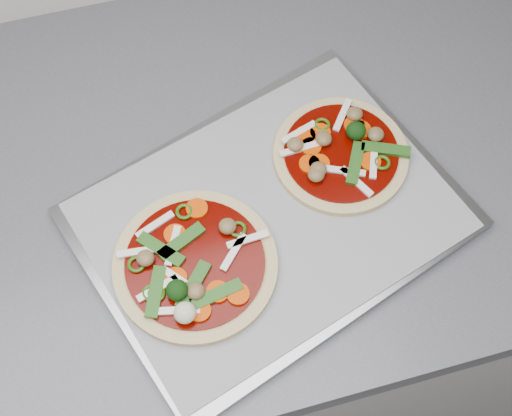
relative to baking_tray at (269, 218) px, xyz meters
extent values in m
cube|color=#B2B2B0|center=(0.16, 0.08, -0.48)|extent=(3.60, 0.60, 0.86)
cube|color=slate|center=(0.16, 0.08, -0.03)|extent=(3.60, 0.60, 0.04)
cube|color=gray|center=(0.00, 0.00, 0.00)|extent=(0.49, 0.42, 0.01)
cube|color=gray|center=(0.00, 0.00, 0.01)|extent=(0.46, 0.39, 0.00)
cylinder|color=#E6C189|center=(-0.10, -0.04, 0.01)|extent=(0.24, 0.24, 0.01)
cylinder|color=#610200|center=(-0.10, -0.04, 0.02)|extent=(0.20, 0.20, 0.00)
cylinder|color=#E55C00|center=(-0.11, -0.08, 0.02)|extent=(0.03, 0.03, 0.00)
ellipsoid|color=brown|center=(-0.05, -0.01, 0.03)|extent=(0.02, 0.02, 0.01)
ellipsoid|color=brown|center=(-0.15, -0.02, 0.03)|extent=(0.02, 0.02, 0.01)
cube|color=white|center=(-0.13, -0.09, 0.02)|extent=(0.05, 0.02, 0.00)
cylinder|color=#E55C00|center=(-0.12, -0.06, 0.02)|extent=(0.03, 0.03, 0.00)
cube|color=white|center=(-0.14, -0.06, 0.02)|extent=(0.05, 0.02, 0.00)
cube|color=white|center=(-0.12, -0.06, 0.02)|extent=(0.04, 0.04, 0.00)
torus|color=#29510D|center=(-0.09, 0.02, 0.02)|extent=(0.02, 0.02, 0.00)
cube|color=white|center=(-0.13, 0.01, 0.02)|extent=(0.05, 0.03, 0.00)
torus|color=#29510D|center=(-0.11, -0.07, 0.02)|extent=(0.03, 0.03, 0.00)
torus|color=#29510D|center=(-0.15, -0.06, 0.02)|extent=(0.02, 0.02, 0.00)
cube|color=white|center=(-0.03, -0.03, 0.02)|extent=(0.05, 0.01, 0.00)
cube|color=white|center=(-0.15, -0.01, 0.02)|extent=(0.05, 0.01, 0.00)
cube|color=#2D6017|center=(-0.10, -0.01, 0.02)|extent=(0.06, 0.04, 0.00)
torus|color=#29510D|center=(-0.16, -0.03, 0.02)|extent=(0.03, 0.03, 0.00)
cube|color=white|center=(-0.05, -0.04, 0.02)|extent=(0.04, 0.04, 0.00)
cube|color=white|center=(-0.11, -0.02, 0.02)|extent=(0.03, 0.05, 0.00)
torus|color=#29510D|center=(-0.04, -0.02, 0.02)|extent=(0.02, 0.02, 0.00)
cube|color=#2D6017|center=(-0.14, -0.06, 0.02)|extent=(0.03, 0.06, 0.00)
cylinder|color=#E55C00|center=(-0.12, -0.05, 0.02)|extent=(0.03, 0.03, 0.00)
ellipsoid|color=#10390E|center=(-0.12, -0.07, 0.03)|extent=(0.03, 0.03, 0.02)
cylinder|color=#E55C00|center=(-0.10, -0.10, 0.02)|extent=(0.03, 0.03, 0.00)
ellipsoid|color=brown|center=(-0.10, -0.08, 0.03)|extent=(0.02, 0.02, 0.01)
cylinder|color=#E55C00|center=(-0.08, 0.02, 0.02)|extent=(0.03, 0.03, 0.00)
cylinder|color=#E55C00|center=(-0.06, -0.09, 0.02)|extent=(0.03, 0.03, 0.00)
cylinder|color=#E55C00|center=(-0.08, -0.08, 0.02)|extent=(0.03, 0.03, 0.00)
cylinder|color=#E55C00|center=(-0.11, 0.00, 0.02)|extent=(0.03, 0.03, 0.00)
ellipsoid|color=beige|center=(-0.12, -0.10, 0.03)|extent=(0.03, 0.03, 0.02)
cube|color=#2D6017|center=(-0.10, -0.07, 0.02)|extent=(0.05, 0.05, 0.00)
torus|color=#29510D|center=(-0.14, -0.06, 0.02)|extent=(0.03, 0.03, 0.00)
cube|color=#2D6017|center=(-0.08, -0.08, 0.02)|extent=(0.06, 0.02, 0.00)
cube|color=#2D6017|center=(-0.13, -0.02, 0.02)|extent=(0.05, 0.05, 0.00)
cylinder|color=#E6C189|center=(0.10, 0.05, 0.01)|extent=(0.19, 0.19, 0.01)
cylinder|color=#610200|center=(0.10, 0.05, 0.02)|extent=(0.16, 0.16, 0.00)
cube|color=white|center=(0.13, 0.03, 0.02)|extent=(0.03, 0.05, 0.00)
torus|color=#29510D|center=(0.09, 0.09, 0.02)|extent=(0.02, 0.02, 0.00)
cube|color=#2D6017|center=(0.11, 0.03, 0.02)|extent=(0.04, 0.06, 0.00)
ellipsoid|color=brown|center=(0.15, 0.06, 0.03)|extent=(0.02, 0.02, 0.01)
cube|color=white|center=(0.06, 0.09, 0.02)|extent=(0.05, 0.02, 0.00)
cube|color=white|center=(0.06, 0.07, 0.02)|extent=(0.05, 0.01, 0.00)
cube|color=#2D6017|center=(0.15, 0.04, 0.02)|extent=(0.06, 0.04, 0.00)
cylinder|color=#E55C00|center=(0.07, 0.04, 0.02)|extent=(0.04, 0.04, 0.00)
torus|color=#29510D|center=(0.14, 0.02, 0.02)|extent=(0.03, 0.03, 0.00)
cylinder|color=#E55C00|center=(0.13, 0.08, 0.02)|extent=(0.04, 0.04, 0.00)
ellipsoid|color=brown|center=(0.05, 0.07, 0.03)|extent=(0.03, 0.03, 0.01)
cube|color=white|center=(0.10, 0.02, 0.02)|extent=(0.05, 0.03, 0.00)
ellipsoid|color=brown|center=(0.06, 0.03, 0.03)|extent=(0.02, 0.02, 0.01)
ellipsoid|color=brown|center=(0.09, 0.07, 0.03)|extent=(0.03, 0.03, 0.01)
ellipsoid|color=brown|center=(0.13, 0.10, 0.03)|extent=(0.03, 0.03, 0.01)
ellipsoid|color=#10390E|center=(0.13, 0.07, 0.03)|extent=(0.03, 0.03, 0.02)
cube|color=white|center=(0.12, 0.10, 0.02)|extent=(0.04, 0.04, 0.00)
cylinder|color=#E55C00|center=(0.07, 0.07, 0.02)|extent=(0.03, 0.03, 0.00)
cylinder|color=#E55C00|center=(0.13, 0.03, 0.02)|extent=(0.03, 0.03, 0.00)
cylinder|color=#E55C00|center=(0.13, 0.07, 0.02)|extent=(0.04, 0.04, 0.00)
cylinder|color=#E55C00|center=(0.09, 0.08, 0.02)|extent=(0.03, 0.03, 0.00)
cylinder|color=#E55C00|center=(0.07, 0.08, 0.02)|extent=(0.03, 0.03, 0.00)
cylinder|color=#E55C00|center=(0.06, 0.04, 0.02)|extent=(0.03, 0.03, 0.00)
ellipsoid|color=brown|center=(0.07, 0.03, 0.03)|extent=(0.03, 0.03, 0.01)
cube|color=white|center=(0.11, 0.01, 0.02)|extent=(0.03, 0.05, 0.00)
camera|label=1|loc=(-0.11, -0.35, 0.74)|focal=50.00mm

